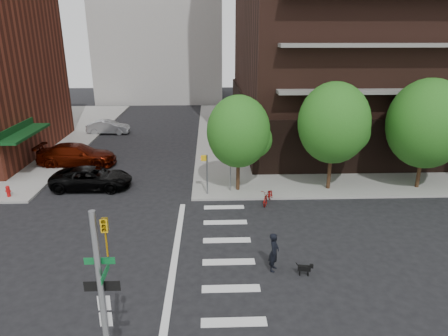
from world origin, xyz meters
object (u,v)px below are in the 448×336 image
parked_car_black (92,178)px  parked_car_silver (108,127)px  traffic_signal (107,334)px  fire_hydrant (8,191)px  scooter (268,196)px  parked_car_maroon (77,155)px  dog_walker (274,252)px

parked_car_black → parked_car_silver: parked_car_black is taller
traffic_signal → fire_hydrant: bearing=123.3°
traffic_signal → scooter: 15.46m
traffic_signal → parked_car_black: 17.78m
fire_hydrant → parked_car_maroon: (2.30, 6.52, 0.32)m
traffic_signal → scooter: size_ratio=3.32×
parked_car_maroon → dog_walker: dog_walker is taller
traffic_signal → parked_car_black: (-5.25, 16.87, -1.97)m
parked_car_black → parked_car_maroon: size_ratio=0.88×
traffic_signal → dog_walker: 8.88m
parked_car_black → parked_car_maroon: (-2.49, 4.94, 0.14)m
parked_car_maroon → dog_walker: 19.94m
parked_car_black → fire_hydrant: bearing=109.4°
parked_car_silver → scooter: parked_car_silver is taller
fire_hydrant → dog_walker: dog_walker is taller
parked_car_black → parked_car_maroon: bearing=27.9°
parked_car_black → parked_car_maroon: 5.53m
parked_car_silver → dog_walker: dog_walker is taller
parked_car_black → parked_car_silver: 15.37m
parked_car_black → parked_car_silver: bearing=10.4°
traffic_signal → fire_hydrant: size_ratio=8.20×
parked_car_maroon → parked_car_silver: 10.24m
parked_car_black → traffic_signal: bearing=-161.6°
traffic_signal → dog_walker: bearing=51.5°
fire_hydrant → parked_car_silver: 16.91m
dog_walker → scooter: bearing=15.3°
traffic_signal → fire_hydrant: (-10.03, 15.29, -2.15)m
fire_hydrant → parked_car_maroon: size_ratio=0.12×
parked_car_maroon → scooter: size_ratio=3.30×
parked_car_silver → dog_walker: (13.14, -25.24, 0.19)m
traffic_signal → dog_walker: (5.41, 6.81, -1.81)m
dog_walker → parked_car_black: bearing=68.1°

